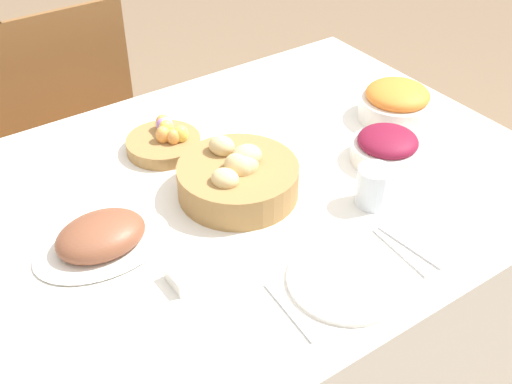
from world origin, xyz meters
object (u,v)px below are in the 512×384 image
at_px(beet_salad_bowl, 387,147).
at_px(butter_dish, 196,272).
at_px(fork, 289,312).
at_px(drinking_cup, 374,186).
at_px(bread_basket, 238,178).
at_px(chair_far_center, 95,131).
at_px(carrot_bowl, 397,103).
at_px(egg_basket, 165,141).
at_px(dinner_plate, 347,280).
at_px(spoon, 410,247).
at_px(ham_platter, 101,238).
at_px(knife, 399,252).

xyz_separation_m(beet_salad_bowl, butter_dish, (-0.61, -0.09, -0.02)).
bearing_deg(fork, drinking_cup, 28.62).
height_order(drinking_cup, butter_dish, drinking_cup).
xyz_separation_m(bread_basket, fork, (-0.13, -0.37, -0.04)).
height_order(chair_far_center, carrot_bowl, chair_far_center).
height_order(bread_basket, butter_dish, bread_basket).
bearing_deg(egg_basket, bread_basket, -79.13).
height_order(dinner_plate, fork, dinner_plate).
height_order(egg_basket, spoon, egg_basket).
bearing_deg(ham_platter, drinking_cup, -20.41).
xyz_separation_m(chair_far_center, beet_salad_bowl, (0.41, -1.01, 0.32)).
bearing_deg(beet_salad_bowl, chair_far_center, 112.06).
distance_m(bread_basket, drinking_cup, 0.32).
bearing_deg(carrot_bowl, knife, -133.27).
xyz_separation_m(egg_basket, spoon, (0.25, -0.64, -0.02)).
height_order(beet_salad_bowl, drinking_cup, drinking_cup).
xyz_separation_m(ham_platter, drinking_cup, (0.58, -0.22, 0.02)).
relative_size(fork, spoon, 1.00).
bearing_deg(carrot_bowl, beet_salad_bowl, -140.47).
distance_m(ham_platter, drinking_cup, 0.62).
bearing_deg(drinking_cup, knife, -113.32).
relative_size(bread_basket, ham_platter, 0.95).
height_order(chair_far_center, knife, chair_far_center).
xyz_separation_m(ham_platter, knife, (0.51, -0.38, -0.02)).
bearing_deg(beet_salad_bowl, drinking_cup, -143.56).
xyz_separation_m(carrot_bowl, butter_dish, (-0.78, -0.23, -0.03)).
relative_size(carrot_bowl, spoon, 1.21).
height_order(spoon, drinking_cup, drinking_cup).
bearing_deg(knife, dinner_plate, -175.43).
bearing_deg(knife, butter_dish, 159.50).
height_order(ham_platter, fork, ham_platter).
relative_size(bread_basket, drinking_cup, 2.98).
bearing_deg(fork, ham_platter, 124.20).
relative_size(ham_platter, knife, 1.76).
distance_m(chair_far_center, egg_basket, 0.71).
bearing_deg(fork, egg_basket, 87.75).
relative_size(dinner_plate, fork, 1.43).
height_order(ham_platter, dinner_plate, ham_platter).
bearing_deg(ham_platter, beet_salad_bowl, -8.24).
bearing_deg(fork, carrot_bowl, 35.68).
xyz_separation_m(dinner_plate, drinking_cup, (0.22, 0.16, 0.04)).
bearing_deg(egg_basket, fork, -96.81).
xyz_separation_m(chair_far_center, butter_dish, (-0.20, -1.10, 0.30)).
xyz_separation_m(bread_basket, spoon, (0.20, -0.37, -0.04)).
distance_m(carrot_bowl, knife, 0.57).
relative_size(bread_basket, beet_salad_bowl, 1.59).
distance_m(fork, knife, 0.30).
xyz_separation_m(spoon, butter_dish, (-0.42, 0.18, 0.01)).
relative_size(spoon, butter_dish, 1.54).
bearing_deg(fork, butter_dish, 122.50).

